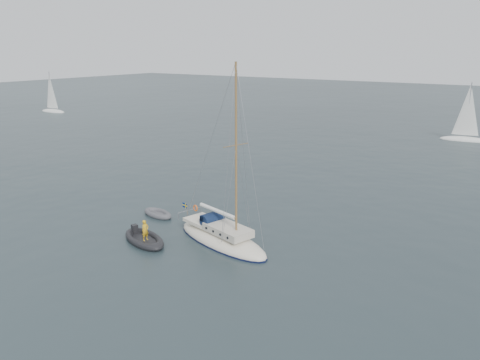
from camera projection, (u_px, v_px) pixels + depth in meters
The scene contains 6 objects.
ground at pixel (238, 260), 27.40m from camera, with size 300.00×300.00×0.00m, color black.
sailboat at pixel (222, 229), 29.66m from camera, with size 8.28×2.48×11.78m.
dinghy at pixel (158, 214), 34.54m from camera, with size 2.76×1.25×0.40m.
rib at pixel (144, 238), 29.88m from camera, with size 3.97×1.81×1.57m.
distant_yacht_a at pixel (51, 94), 89.11m from camera, with size 6.07×3.24×8.04m.
distant_yacht_c at pixel (467, 115), 61.47m from camera, with size 6.15×3.28×8.15m.
Camera 1 is at (13.84, -20.90, 12.02)m, focal length 35.00 mm.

